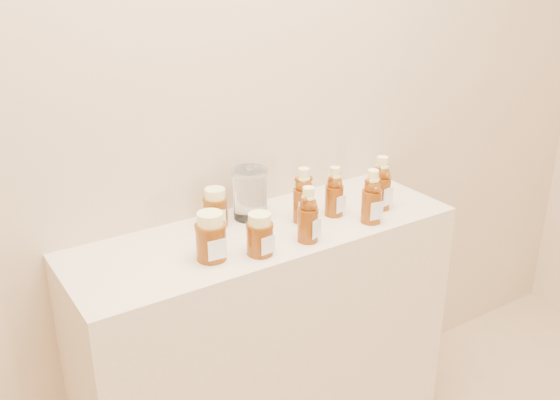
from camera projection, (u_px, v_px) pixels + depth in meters
wall_back at (229, 68)px, 1.85m from camera, size 3.50×0.02×2.70m
display_table at (267, 354)px, 2.04m from camera, size 1.20×0.40×0.90m
bear_bottle_back_left at (303, 192)px, 1.89m from camera, size 0.09×0.09×0.20m
bear_bottle_back_mid at (334, 188)px, 1.93m from camera, size 0.07×0.07×0.18m
bear_bottle_back_right at (381, 180)px, 1.98m from camera, size 0.08×0.08×0.20m
bear_bottle_front_left at (308, 211)px, 1.76m from camera, size 0.08×0.08×0.19m
bear_bottle_front_right at (372, 193)px, 1.88m from camera, size 0.07×0.07×0.19m
honey_jar_left at (211, 236)px, 1.67m from camera, size 0.09×0.09×0.14m
honey_jar_back at (215, 207)px, 1.87m from camera, size 0.09×0.09×0.12m
honey_jar_front at (260, 234)px, 1.70m from camera, size 0.08×0.08×0.12m
glass_canister at (250, 192)px, 1.92m from camera, size 0.14×0.14×0.17m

